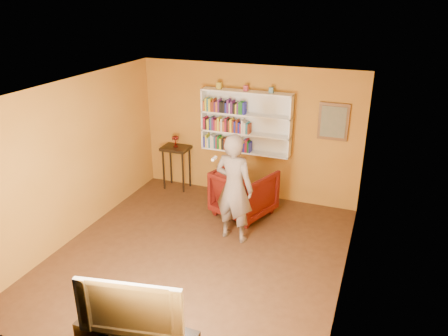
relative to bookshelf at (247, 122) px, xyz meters
The scene contains 15 objects.
room_shell 2.48m from the bookshelf, 90.00° to the right, with size 5.30×5.80×2.88m.
bookshelf is the anchor object (origin of this frame).
books_row_lower 0.60m from the bookshelf, 163.39° to the right, with size 0.99×0.19×0.27m.
books_row_middle 0.40m from the bookshelf, 164.55° to the right, with size 0.96×0.19×0.27m.
books_row_upper 0.53m from the bookshelf, 165.93° to the right, with size 0.86×0.19×0.27m.
ornament_left 0.88m from the bookshelf, behind, with size 0.09×0.09×0.13m, color gold.
ornament_centre 0.68m from the bookshelf, 102.73° to the right, with size 0.08×0.08×0.11m, color #983246.
ornament_right 0.83m from the bookshelf, ahead, with size 0.08×0.08×0.11m, color slate.
framed_painting 1.66m from the bookshelf, ahead, with size 0.55×0.05×0.70m.
console_table 1.72m from the bookshelf, behind, with size 0.57×0.44×0.94m.
ruby_lustre 1.59m from the bookshelf, behind, with size 0.15×0.15×0.24m.
armchair 1.40m from the bookshelf, 74.04° to the right, with size 0.97×1.00×0.91m, color #450504.
person 1.84m from the bookshelf, 78.55° to the right, with size 0.69×0.45×1.89m, color brown.
game_remote 2.02m from the bookshelf, 86.39° to the right, with size 0.04×0.15×0.04m, color white.
television 4.73m from the bookshelf, 87.04° to the right, with size 1.19×0.16×0.68m, color black.
Camera 1 is at (2.53, -5.48, 3.99)m, focal length 35.00 mm.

